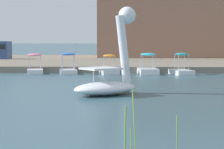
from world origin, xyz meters
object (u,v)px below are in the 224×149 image
object	(u,v)px
swan_boat	(110,73)
pedal_boat_teal	(182,69)
pedal_boat_cyan	(148,68)
pedal_boat_orange	(109,69)
pedal_boat_pink	(35,67)
pedal_boat_blue	(68,68)

from	to	relation	value
swan_boat	pedal_boat_teal	xyz separation A→B (m)	(4.53, 11.45, -0.56)
pedal_boat_cyan	pedal_boat_orange	world-z (taller)	pedal_boat_cyan
pedal_boat_orange	pedal_boat_pink	size ratio (longest dim) A/B	1.09
pedal_boat_teal	pedal_boat_orange	distance (m)	5.09
pedal_boat_blue	pedal_boat_pink	world-z (taller)	pedal_boat_blue
pedal_boat_orange	pedal_boat_teal	bearing A→B (deg)	0.97
swan_boat	pedal_boat_teal	bearing A→B (deg)	68.43
pedal_boat_teal	pedal_boat_pink	xyz separation A→B (m)	(-10.39, 0.03, 0.10)
swan_boat	pedal_boat_pink	size ratio (longest dim) A/B	2.04
pedal_boat_teal	pedal_boat_cyan	xyz separation A→B (m)	(-2.36, 0.06, 0.03)
pedal_boat_teal	pedal_boat_pink	world-z (taller)	pedal_boat_teal
swan_boat	pedal_boat_cyan	bearing A→B (deg)	79.34
pedal_boat_blue	pedal_boat_pink	xyz separation A→B (m)	(-2.37, 0.01, 0.04)
pedal_boat_pink	swan_boat	bearing A→B (deg)	-62.96
pedal_boat_pink	pedal_boat_cyan	bearing A→B (deg)	0.26
swan_boat	pedal_boat_blue	xyz separation A→B (m)	(-3.49, 11.48, -0.50)
swan_boat	pedal_boat_teal	size ratio (longest dim) A/B	1.74
swan_boat	pedal_boat_pink	distance (m)	12.90
pedal_boat_teal	pedal_boat_blue	xyz separation A→B (m)	(-8.02, 0.02, 0.05)
swan_boat	pedal_boat_blue	size ratio (longest dim) A/B	1.94
pedal_boat_orange	pedal_boat_blue	distance (m)	2.94
pedal_boat_teal	pedal_boat_cyan	bearing A→B (deg)	178.44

